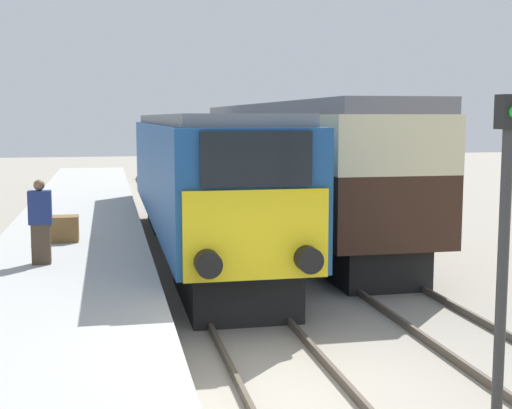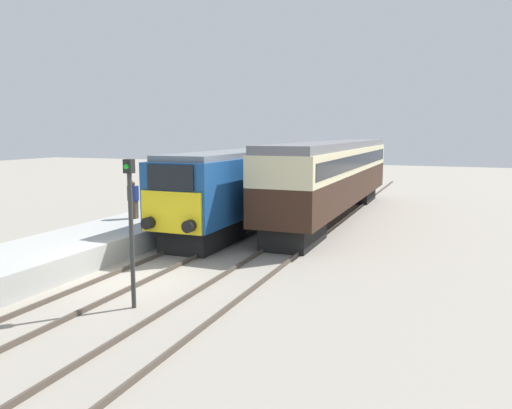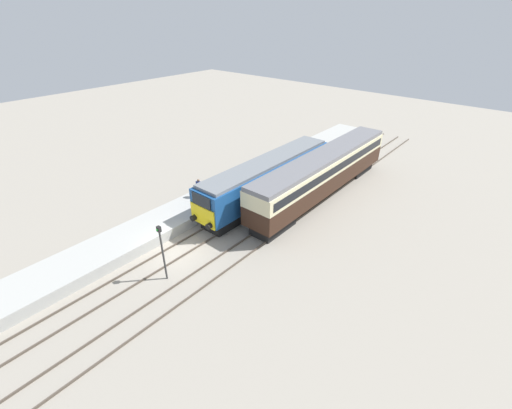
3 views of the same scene
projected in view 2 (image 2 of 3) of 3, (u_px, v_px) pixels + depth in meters
ground_plane at (128, 280)px, 15.85m from camera, size 120.00×120.00×0.00m
platform_left at (171, 220)px, 24.36m from camera, size 3.50×50.00×0.83m
rails_near_track at (202, 245)px, 20.44m from camera, size 1.51×60.00×0.14m
rails_far_track at (280, 252)px, 19.19m from camera, size 1.50×60.00×0.14m
locomotive at (251, 182)px, 25.04m from camera, size 2.70×15.75×3.79m
passenger_carriage at (334, 172)px, 27.03m from camera, size 2.75×18.70×4.14m
person_on_platform at (133, 200)px, 22.14m from camera, size 0.44×0.26×1.68m
signal_post at (131, 221)px, 12.98m from camera, size 0.24×0.28×3.96m
luggage_crate at (170, 204)px, 24.49m from camera, size 0.70×0.56×0.60m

